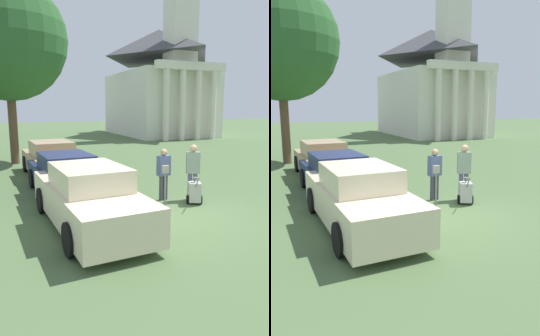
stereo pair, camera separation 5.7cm
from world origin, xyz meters
TOP-DOWN VIEW (x-y plane):
  - ground_plane at (0.00, 0.00)m, footprint 120.00×120.00m
  - parked_car_cream at (-2.27, -0.03)m, footprint 2.18×5.14m
  - parked_car_navy at (-2.27, 3.15)m, footprint 2.15×5.01m
  - parked_car_tan at (-2.27, 6.48)m, footprint 2.20×5.02m
  - parking_meter at (0.08, 0.31)m, footprint 0.18×0.09m
  - person_worker at (0.57, 1.36)m, footprint 0.45×0.29m
  - person_supervisor at (1.47, 1.06)m, footprint 0.47×0.36m
  - equipment_cart at (1.26, 0.60)m, footprint 0.60×0.98m
  - church at (11.69, 24.17)m, footprint 8.27×13.23m
  - shade_tree at (-3.60, 10.55)m, footprint 5.99×5.99m

SIDE VIEW (x-z plane):
  - ground_plane at x=0.00m, z-range 0.00..0.00m
  - equipment_cart at x=1.26m, z-range -0.11..0.89m
  - parked_car_navy at x=-2.27m, z-range -0.05..1.40m
  - parked_car_tan at x=-2.27m, z-range -0.06..1.49m
  - parked_car_cream at x=-2.27m, z-range -0.06..1.53m
  - parking_meter at x=0.08m, z-range 0.27..1.61m
  - person_worker at x=0.57m, z-range 0.11..1.79m
  - person_supervisor at x=1.47m, z-range 0.13..1.94m
  - shade_tree at x=-3.60m, z-range 1.62..10.87m
  - church at x=11.69m, z-range -5.94..18.46m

